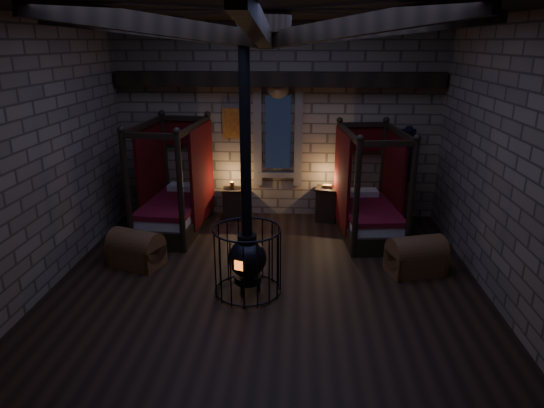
# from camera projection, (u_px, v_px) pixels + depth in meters

# --- Properties ---
(room) EXTENTS (7.02, 7.02, 4.29)m
(room) POSITION_uv_depth(u_px,v_px,m) (267.00, 46.00, 6.84)
(room) COLOR black
(room) RESTS_ON ground
(bed_left) EXTENTS (1.31, 2.25, 2.27)m
(bed_left) POSITION_uv_depth(u_px,v_px,m) (175.00, 204.00, 10.16)
(bed_left) COLOR black
(bed_left) RESTS_ON ground
(bed_right) EXTENTS (1.31, 2.19, 2.18)m
(bed_right) POSITION_uv_depth(u_px,v_px,m) (368.00, 210.00, 9.88)
(bed_right) COLOR black
(bed_right) RESTS_ON ground
(trunk_left) EXTENTS (1.05, 0.86, 0.67)m
(trunk_left) POSITION_uv_depth(u_px,v_px,m) (136.00, 249.00, 8.61)
(trunk_left) COLOR brown
(trunk_left) RESTS_ON ground
(trunk_right) EXTENTS (1.05, 0.82, 0.68)m
(trunk_right) POSITION_uv_depth(u_px,v_px,m) (416.00, 256.00, 8.31)
(trunk_right) COLOR brown
(trunk_right) RESTS_ON ground
(nightstand_left) EXTENTS (0.46, 0.44, 0.86)m
(nightstand_left) POSITION_uv_depth(u_px,v_px,m) (233.00, 203.00, 10.84)
(nightstand_left) COLOR black
(nightstand_left) RESTS_ON ground
(nightstand_right) EXTENTS (0.55, 0.53, 0.83)m
(nightstand_right) POSITION_uv_depth(u_px,v_px,m) (326.00, 204.00, 10.72)
(nightstand_right) COLOR black
(nightstand_right) RESTS_ON ground
(stove) EXTENTS (1.07, 1.07, 4.05)m
(stove) POSITION_uv_depth(u_px,v_px,m) (247.00, 255.00, 7.55)
(stove) COLOR black
(stove) RESTS_ON ground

